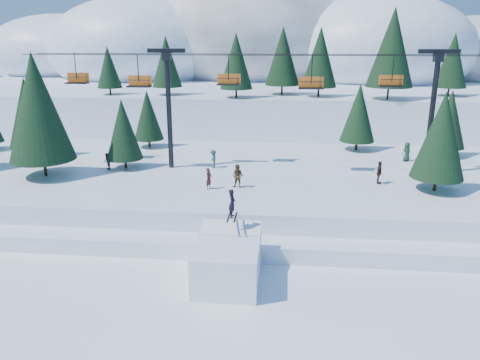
# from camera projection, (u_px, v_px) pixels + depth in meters

# --- Properties ---
(ground) EXTENTS (160.00, 160.00, 0.00)m
(ground) POSITION_uv_depth(u_px,v_px,m) (260.00, 308.00, 24.69)
(ground) COLOR white
(ground) RESTS_ON ground
(mid_shelf) EXTENTS (70.00, 22.00, 2.50)m
(mid_shelf) POSITION_uv_depth(u_px,v_px,m) (272.00, 183.00, 41.45)
(mid_shelf) COLOR white
(mid_shelf) RESTS_ON ground
(berm) EXTENTS (70.00, 6.00, 1.10)m
(berm) POSITION_uv_depth(u_px,v_px,m) (267.00, 237.00, 32.14)
(berm) COLOR white
(berm) RESTS_ON ground
(mountain_ridge) EXTENTS (119.00, 60.59, 26.46)m
(mountain_ridge) POSITION_uv_depth(u_px,v_px,m) (256.00, 58.00, 92.07)
(mountain_ridge) COLOR white
(mountain_ridge) RESTS_ON ground
(jump_kicker) EXTENTS (3.62, 4.94, 5.23)m
(jump_kicker) POSITION_uv_depth(u_px,v_px,m) (228.00, 261.00, 26.91)
(jump_kicker) COLOR white
(jump_kicker) RESTS_ON ground
(chairlift) EXTENTS (46.00, 3.21, 10.28)m
(chairlift) POSITION_uv_depth(u_px,v_px,m) (289.00, 92.00, 38.99)
(chairlift) COLOR black
(chairlift) RESTS_ON mid_shelf
(conifer_stand) EXTENTS (62.60, 16.66, 10.16)m
(conifer_stand) POSITION_uv_depth(u_px,v_px,m) (271.00, 117.00, 39.87)
(conifer_stand) COLOR black
(conifer_stand) RESTS_ON mid_shelf
(distant_skiers) EXTENTS (27.79, 10.99, 1.86)m
(distant_skiers) POSITION_uv_depth(u_px,v_px,m) (275.00, 164.00, 39.72)
(distant_skiers) COLOR #461C1B
(distant_skiers) RESTS_ON mid_shelf
(banner_near) EXTENTS (2.82, 0.54, 0.90)m
(banner_near) POSITION_uv_depth(u_px,v_px,m) (405.00, 260.00, 28.85)
(banner_near) COLOR black
(banner_near) RESTS_ON ground
(banner_far) EXTENTS (2.86, 0.14, 0.90)m
(banner_far) POSITION_uv_depth(u_px,v_px,m) (442.00, 260.00, 28.77)
(banner_far) COLOR black
(banner_far) RESTS_ON ground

